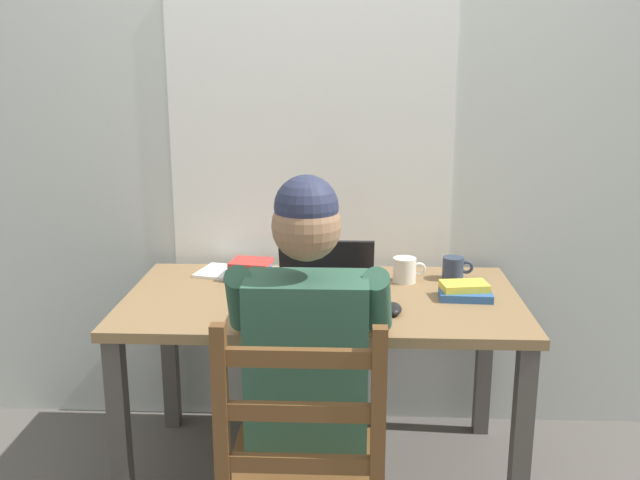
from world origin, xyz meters
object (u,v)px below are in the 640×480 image
seated_person (309,355)px  book_stack_side (465,291)px  wooden_chair (303,475)px  coffee_mug_dark (454,268)px  computer_mouse (393,309)px  laptop (326,293)px  desk (322,319)px  landscape_photo_print (343,278)px  book_stack_main (251,270)px  coffee_mug_white (405,270)px

seated_person → book_stack_side: (0.53, 0.46, 0.05)m
wooden_chair → coffee_mug_dark: (0.52, 0.97, 0.30)m
computer_mouse → laptop: bearing=168.6°
desk → landscape_photo_print: size_ratio=10.85×
wooden_chair → book_stack_main: size_ratio=5.01×
laptop → book_stack_side: 0.51m
seated_person → computer_mouse: seated_person is taller
wooden_chair → landscape_photo_print: bearing=84.4°
desk → laptop: size_ratio=4.28×
laptop → landscape_photo_print: bearing=80.5°
book_stack_side → coffee_mug_white: bearing=137.9°
computer_mouse → book_stack_side: book_stack_side is taller
coffee_mug_dark → landscape_photo_print: (-0.42, -0.01, -0.04)m
coffee_mug_dark → computer_mouse: bearing=-122.8°
wooden_chair → computer_mouse: 0.68m
desk → coffee_mug_dark: 0.56m
laptop → computer_mouse: bearing=-11.4°
desk → book_stack_side: 0.52m
coffee_mug_white → book_stack_side: 0.27m
computer_mouse → book_stack_side: (0.26, 0.17, 0.01)m
book_stack_side → landscape_photo_print: bearing=153.7°
desk → book_stack_main: (-0.29, 0.20, 0.12)m
desk → landscape_photo_print: landscape_photo_print is taller
laptop → coffee_mug_white: bearing=46.4°
wooden_chair → book_stack_side: bearing=54.6°
coffee_mug_white → book_stack_side: coffee_mug_white is taller
coffee_mug_white → coffee_mug_dark: 0.19m
book_stack_main → book_stack_side: book_stack_main is taller
wooden_chair → landscape_photo_print: size_ratio=7.18×
desk → coffee_mug_white: 0.38m
seated_person → wooden_chair: 0.36m
desk → book_stack_main: book_stack_main is taller
computer_mouse → book_stack_main: book_stack_main is taller
desk → computer_mouse: 0.31m
seated_person → coffee_mug_dark: 0.86m
wooden_chair → coffee_mug_white: bearing=70.4°
book_stack_main → landscape_photo_print: (0.36, 0.02, -0.03)m
desk → computer_mouse: computer_mouse is taller
coffee_mug_dark → coffee_mug_white: bearing=-166.9°
wooden_chair → book_stack_side: (0.53, 0.74, 0.28)m
desk → wooden_chair: bearing=-91.6°
laptop → book_stack_main: 0.44m
laptop → book_stack_side: size_ratio=1.74×
computer_mouse → book_stack_main: 0.64m
computer_mouse → book_stack_main: (-0.53, 0.37, 0.02)m
seated_person → book_stack_main: (-0.26, 0.66, 0.07)m
laptop → computer_mouse: (0.23, -0.05, -0.04)m
desk → book_stack_side: book_stack_side is taller
landscape_photo_print → seated_person: bearing=-108.6°
wooden_chair → coffee_mug_white: (0.33, 0.92, 0.30)m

